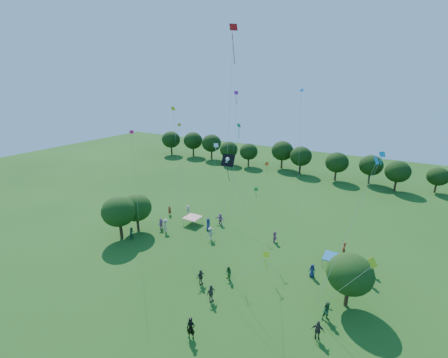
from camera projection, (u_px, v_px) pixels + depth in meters
near_tree_west at (119, 211)px, 39.21m from camera, size 4.42×4.42×5.90m
near_tree_north at (136, 208)px, 41.31m from camera, size 4.17×4.17×5.40m
near_tree_east at (350, 274)px, 27.18m from camera, size 4.15×4.15×5.34m
treeline at (310, 157)px, 66.47m from camera, size 88.01×8.77×6.77m
tent_red_stripe at (192, 217)px, 44.06m from camera, size 2.20×2.20×1.10m
tent_blue at (334, 257)px, 34.10m from camera, size 2.20×2.20×1.10m
man_in_black at (191, 328)px, 24.38m from camera, size 0.84×0.68×1.94m
crowd_person_0 at (208, 224)px, 42.22m from camera, size 0.72×1.00×1.82m
crowd_person_1 at (344, 249)px, 36.00m from camera, size 0.52×0.72×1.77m
crowd_person_2 at (228, 273)px, 31.62m from camera, size 0.90×0.75×1.61m
crowd_person_3 at (188, 210)px, 47.12m from camera, size 1.14×0.91×1.60m
crowd_person_4 at (211, 293)px, 28.55m from camera, size 0.74×1.13×1.77m
crowd_person_5 at (161, 223)px, 42.72m from camera, size 0.65×1.53×1.60m
crowd_person_6 at (312, 271)px, 32.17m from camera, size 0.78×0.45×1.52m
crowd_person_7 at (170, 211)px, 47.08m from camera, size 0.55×0.66×1.51m
crowd_person_8 at (132, 233)px, 39.92m from camera, size 0.69×0.93×1.68m
crowd_person_9 at (166, 225)px, 41.82m from camera, size 1.30×1.24×1.90m
crowd_person_10 at (201, 277)px, 30.97m from camera, size 0.73×1.08×1.69m
crowd_person_11 at (220, 219)px, 44.04m from camera, size 1.59×0.62×1.68m
crowd_person_12 at (370, 278)px, 30.94m from camera, size 0.82×0.75×1.48m
crowd_person_13 at (370, 266)px, 32.67m from camera, size 0.84×0.75×1.89m
crowd_person_14 at (327, 311)px, 26.27m from camera, size 1.03×0.94×1.86m
crowd_person_15 at (210, 234)px, 39.71m from camera, size 1.01×1.27×1.77m
crowd_person_16 at (318, 330)px, 24.32m from camera, size 1.06×0.55×1.76m
crowd_person_17 at (275, 237)px, 39.09m from camera, size 1.12×1.54×1.57m
pirate_kite at (229, 164)px, 24.57m from camera, size 3.89×4.48×13.15m
red_high_kite at (231, 72)px, 30.60m from camera, size 1.33×4.35×24.34m
small_kite_0 at (134, 165)px, 34.31m from camera, size 2.99×2.55×13.80m
small_kite_1 at (176, 137)px, 39.33m from camera, size 2.71×2.42×15.69m
small_kite_2 at (366, 269)px, 21.88m from camera, size 3.94×1.99×6.77m
small_kite_3 at (237, 148)px, 38.42m from camera, size 2.15×1.77×13.83m
small_kite_4 at (360, 199)px, 21.62m from camera, size 3.13×1.37×14.01m
small_kite_5 at (235, 122)px, 41.80m from camera, size 1.26×3.27×17.55m
small_kite_6 at (215, 163)px, 35.94m from camera, size 1.18×1.10×11.85m
small_kite_7 at (364, 197)px, 24.09m from camera, size 3.39×2.84×13.64m
small_kite_8 at (260, 175)px, 40.98m from camera, size 4.87×1.67×8.44m
small_kite_9 at (180, 144)px, 46.70m from camera, size 2.07×2.56×12.59m
small_kite_10 at (261, 261)px, 25.30m from camera, size 4.22×1.10×5.41m
small_kite_11 at (253, 194)px, 41.25m from camera, size 3.68×0.87×4.99m
small_kite_12 at (300, 139)px, 37.30m from camera, size 1.30×1.62×17.96m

